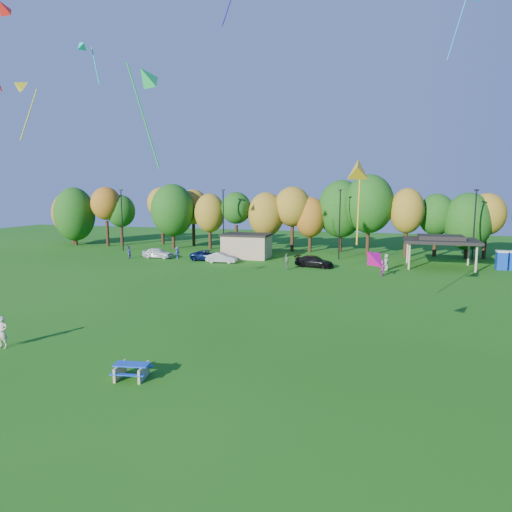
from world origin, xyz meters
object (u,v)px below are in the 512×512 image
(kite_flyer, at_px, (2,332))
(car_a, at_px, (158,253))
(picnic_table, at_px, (132,370))
(car_c, at_px, (209,255))
(car_d, at_px, (314,262))
(car_b, at_px, (222,258))

(kite_flyer, xyz_separation_m, car_a, (-8.15, 33.98, -0.22))
(picnic_table, bearing_deg, car_a, 107.03)
(car_a, distance_m, car_c, 7.36)
(car_d, bearing_deg, car_c, 96.58)
(car_b, height_order, car_d, car_d)
(picnic_table, height_order, kite_flyer, kite_flyer)
(car_c, xyz_separation_m, car_d, (13.82, -1.35, 0.01))
(car_a, distance_m, car_d, 21.23)
(kite_flyer, height_order, car_c, kite_flyer)
(car_b, height_order, car_c, car_c)
(car_a, bearing_deg, car_d, -92.68)
(car_c, bearing_deg, car_a, 86.34)
(kite_flyer, distance_m, car_a, 34.94)
(car_c, height_order, car_d, car_d)
(picnic_table, distance_m, kite_flyer, 9.62)
(kite_flyer, bearing_deg, car_a, 94.79)
(kite_flyer, distance_m, car_d, 35.00)
(car_c, bearing_deg, picnic_table, -166.58)
(car_c, bearing_deg, car_d, -98.18)
(car_a, xyz_separation_m, car_c, (7.36, -0.14, -0.04))
(kite_flyer, distance_m, car_c, 33.85)
(picnic_table, height_order, car_b, car_b)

